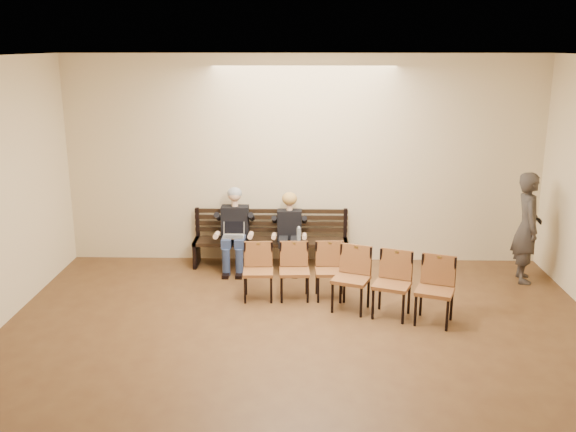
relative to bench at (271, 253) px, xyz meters
The scene contains 11 objects.
ground 4.69m from the bench, 83.34° to the right, with size 10.00×10.00×0.00m, color brown.
room_walls 4.53m from the bench, 82.00° to the right, with size 8.02×10.01×3.51m.
bench is the anchor object (origin of this frame).
seated_man 0.75m from the bench, 168.50° to the right, with size 0.56×0.77×1.34m, color black, non-canonical shape.
seated_woman 0.49m from the bench, 20.69° to the right, with size 0.50×0.69×1.16m, color black, non-canonical shape.
laptop 0.76m from the bench, 151.83° to the right, with size 0.35×0.27×0.25m, color silver.
water_bottle 0.70m from the bench, 38.93° to the right, with size 0.07×0.07×0.23m, color silver.
bag 1.09m from the bench, ahead, with size 0.36×0.25×0.26m, color black.
passerby 4.16m from the bench, ahead, with size 0.73×0.48×2.01m, color #342E2B.
chair_row_front 2.72m from the bench, 49.42° to the right, with size 1.64×0.50×0.91m, color brown.
chair_row_back 1.52m from the bench, 73.75° to the right, with size 1.49×0.45×0.83m, color brown.
Camera 1 is at (0.01, -5.64, 3.64)m, focal length 40.00 mm.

